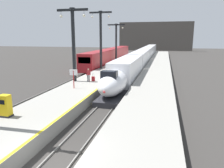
{
  "coord_description": "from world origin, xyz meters",
  "views": [
    {
      "loc": [
        5.28,
        -8.74,
        6.63
      ],
      "look_at": [
        0.02,
        12.48,
        1.8
      ],
      "focal_mm": 34.09,
      "sensor_mm": 36.0,
      "label": 1
    }
  ],
  "objects": [
    {
      "name": "rolling_suitcase",
      "position": [
        -3.57,
        16.88,
        1.35
      ],
      "size": [
        0.4,
        0.22,
        0.98
      ],
      "color": "maroon",
      "rests_on": "platform_left"
    },
    {
      "name": "terminus_back_wall",
      "position": [
        0.0,
        102.0,
        7.0
      ],
      "size": [
        36.0,
        2.0,
        14.0
      ],
      "primitive_type": "cube",
      "color": "#4C4742",
      "rests_on": "ground"
    },
    {
      "name": "ticket_machine_yellow",
      "position": [
        -5.55,
        3.42,
        1.79
      ],
      "size": [
        0.76,
        0.62,
        1.6
      ],
      "color": "yellow",
      "rests_on": "platform_left"
    },
    {
      "name": "rail_main_left",
      "position": [
        -0.75,
        27.5,
        0.06
      ],
      "size": [
        0.08,
        110.0,
        0.12
      ],
      "primitive_type": "cube",
      "color": "slate",
      "rests_on": "ground"
    },
    {
      "name": "rail_main_right",
      "position": [
        0.75,
        27.5,
        0.06
      ],
      "size": [
        0.08,
        110.0,
        0.12
      ],
      "primitive_type": "cube",
      "color": "slate",
      "rests_on": "ground"
    },
    {
      "name": "highspeed_train_main",
      "position": [
        0.0,
        46.5,
        1.97
      ],
      "size": [
        2.92,
        75.6,
        3.6
      ],
      "color": "silver",
      "rests_on": "ground"
    },
    {
      "name": "platform_left_safety_stripe",
      "position": [
        -1.77,
        24.75,
        1.05
      ],
      "size": [
        0.2,
        107.8,
        0.01
      ],
      "primitive_type": "cube",
      "color": "yellow",
      "rests_on": "platform_left"
    },
    {
      "name": "rail_secondary_right",
      "position": [
        -7.35,
        27.5,
        0.06
      ],
      "size": [
        0.08,
        110.0,
        0.12
      ],
      "primitive_type": "cube",
      "color": "slate",
      "rests_on": "ground"
    },
    {
      "name": "rail_secondary_left",
      "position": [
        -8.85,
        27.5,
        0.06
      ],
      "size": [
        0.08,
        110.0,
        0.12
      ],
      "primitive_type": "cube",
      "color": "slate",
      "rests_on": "ground"
    },
    {
      "name": "station_column_mid",
      "position": [
        -5.9,
        16.34,
        6.51
      ],
      "size": [
        4.0,
        0.68,
        9.06
      ],
      "color": "black",
      "rests_on": "platform_left"
    },
    {
      "name": "station_column_distant",
      "position": [
        -5.9,
        40.38,
        6.27
      ],
      "size": [
        4.0,
        0.68,
        8.6
      ],
      "color": "black",
      "rests_on": "platform_left"
    },
    {
      "name": "passenger_near_edge",
      "position": [
        -4.11,
        16.54,
        2.04
      ],
      "size": [
        0.52,
        0.36,
        1.69
      ],
      "color": "#23232D",
      "rests_on": "platform_left"
    },
    {
      "name": "platform_left",
      "position": [
        -4.05,
        24.75,
        0.53
      ],
      "size": [
        4.8,
        110.0,
        1.05
      ],
      "primitive_type": "cube",
      "color": "gray",
      "rests_on": "ground"
    },
    {
      "name": "departure_info_board",
      "position": [
        -4.39,
        12.63,
        2.56
      ],
      "size": [
        0.9,
        0.1,
        2.12
      ],
      "color": "maroon",
      "rests_on": "platform_left"
    },
    {
      "name": "platform_right",
      "position": [
        4.05,
        24.75,
        0.53
      ],
      "size": [
        4.8,
        110.0,
        1.05
      ],
      "primitive_type": "cube",
      "color": "gray",
      "rests_on": "ground"
    },
    {
      "name": "regional_train_adjacent",
      "position": [
        -8.1,
        43.58,
        2.13
      ],
      "size": [
        2.85,
        36.6,
        3.8
      ],
      "color": "maroon",
      "rests_on": "ground"
    },
    {
      "name": "station_column_far",
      "position": [
        -5.9,
        28.1,
        7.01
      ],
      "size": [
        4.0,
        0.68,
        10.01
      ],
      "color": "black",
      "rests_on": "platform_left"
    }
  ]
}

